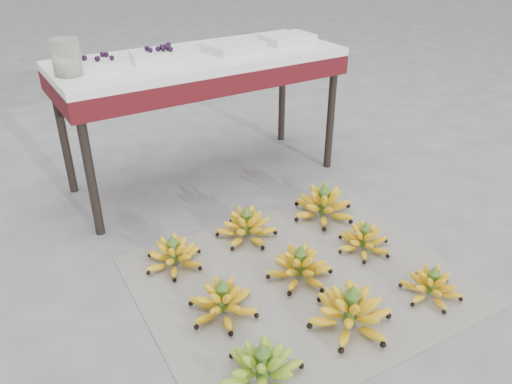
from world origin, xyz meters
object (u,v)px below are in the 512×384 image
bunch_front_left (263,369)px  bunch_mid_left (223,302)px  bunch_mid_right (364,240)px  newspaper_mat (299,280)px  bunch_front_center (351,312)px  bunch_back_right (323,205)px  tray_right (234,47)px  bunch_back_center (246,227)px  tray_far_left (94,64)px  glass_jar (66,57)px  bunch_mid_center (300,267)px  bunch_back_left (174,255)px  bunch_front_right (431,286)px  tray_far_right (288,38)px  tray_left (159,55)px  vendor_table (201,70)px

bunch_front_left → bunch_mid_left: size_ratio=1.07×
bunch_mid_right → newspaper_mat: bearing=-154.5°
bunch_front_center → bunch_back_right: bearing=82.0°
newspaper_mat → bunch_front_center: bunch_front_center is taller
tray_right → bunch_back_center: bearing=-115.8°
tray_far_left → glass_jar: bearing=-159.6°
bunch_front_left → bunch_mid_center: 0.54m
bunch_back_left → bunch_back_center: size_ratio=0.89×
bunch_back_left → bunch_front_right: bearing=-26.7°
bunch_back_center → tray_right: bearing=45.8°
bunch_back_right → tray_far_left: (-0.82, 0.69, 0.65)m
bunch_front_right → tray_far_right: 1.53m
newspaper_mat → bunch_back_center: bunch_back_center is taller
bunch_mid_center → bunch_back_right: bearing=24.8°
bunch_mid_right → glass_jar: glass_jar is taller
bunch_mid_left → bunch_back_right: bearing=11.5°
bunch_front_left → tray_far_left: bearing=106.9°
bunch_mid_left → tray_far_left: tray_far_left is taller
bunch_front_right → glass_jar: 1.78m
newspaper_mat → bunch_back_right: size_ratio=3.34×
bunch_mid_center → tray_right: tray_right is taller
newspaper_mat → bunch_mid_left: bearing=-178.5°
bunch_back_center → bunch_back_right: bearing=-24.1°
bunch_back_right → tray_left: size_ratio=1.31×
bunch_front_left → bunch_front_center: bearing=21.8°
bunch_front_right → bunch_back_center: 0.83m
bunch_back_right → newspaper_mat: bearing=-124.1°
bunch_front_center → tray_right: tray_right is taller
bunch_back_center → tray_left: (-0.10, 0.65, 0.66)m
bunch_front_left → bunch_back_left: (0.01, 0.71, -0.00)m
glass_jar → tray_far_right: bearing=1.1°
bunch_front_right → tray_far_left: (-0.81, 1.38, 0.66)m
bunch_mid_center → tray_far_left: tray_far_left is taller
bunch_back_left → vendor_table: bearing=69.4°
bunch_back_center → tray_right: 0.94m
bunch_mid_left → tray_far_left: bearing=80.8°
tray_left → tray_right: tray_left is taller
bunch_front_left → tray_left: (0.28, 1.37, 0.66)m
bunch_back_center → tray_right: tray_right is taller
bunch_back_right → tray_far_right: tray_far_right is taller
bunch_mid_center → tray_right: 1.20m
newspaper_mat → bunch_back_left: size_ratio=4.07×
bunch_back_left → tray_far_left: size_ratio=1.13×
tray_far_left → glass_jar: (-0.12, -0.05, 0.06)m
bunch_front_center → tray_left: bearing=118.4°
bunch_mid_center → tray_right: bearing=59.2°
bunch_front_center → tray_far_right: bearing=87.9°
bunch_front_right → tray_left: 1.60m
newspaper_mat → bunch_front_right: (0.38, -0.35, 0.05)m
vendor_table → glass_jar: 0.67m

